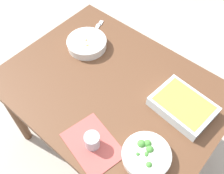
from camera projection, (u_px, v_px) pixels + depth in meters
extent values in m
plane|color=#B2A899|center=(112.00, 143.00, 2.02)|extent=(6.00, 6.00, 0.00)
cube|color=brown|center=(112.00, 89.00, 1.44)|extent=(1.20, 0.90, 0.04)
cylinder|color=brown|center=(15.00, 114.00, 1.77)|extent=(0.06, 0.06, 0.70)
cylinder|color=brown|center=(93.00, 51.00, 2.12)|extent=(0.06, 0.06, 0.70)
cylinder|color=brown|center=(213.00, 129.00, 1.71)|extent=(0.06, 0.06, 0.70)
cube|color=#B24C47|center=(93.00, 144.00, 1.22)|extent=(0.32, 0.25, 0.00)
cylinder|color=silver|center=(87.00, 44.00, 1.58)|extent=(0.24, 0.24, 0.05)
torus|color=silver|center=(87.00, 41.00, 1.57)|extent=(0.24, 0.24, 0.01)
cylinder|color=olive|center=(87.00, 43.00, 1.58)|extent=(0.19, 0.19, 0.03)
sphere|color=olive|center=(88.00, 46.00, 1.54)|extent=(0.02, 0.02, 0.02)
sphere|color=#C66633|center=(87.00, 41.00, 1.57)|extent=(0.02, 0.02, 0.02)
sphere|color=silver|center=(88.00, 41.00, 1.57)|extent=(0.02, 0.02, 0.02)
sphere|color=silver|center=(89.00, 47.00, 1.54)|extent=(0.02, 0.02, 0.02)
cylinder|color=silver|center=(146.00, 156.00, 1.17)|extent=(0.22, 0.22, 0.05)
torus|color=silver|center=(147.00, 154.00, 1.15)|extent=(0.22, 0.22, 0.01)
cylinder|color=#8CB272|center=(146.00, 156.00, 1.17)|extent=(0.18, 0.18, 0.02)
sphere|color=#478C38|center=(149.00, 165.00, 1.12)|extent=(0.03, 0.03, 0.03)
sphere|color=#478C38|center=(146.00, 154.00, 1.15)|extent=(0.02, 0.02, 0.02)
sphere|color=#478C38|center=(150.00, 149.00, 1.16)|extent=(0.04, 0.04, 0.04)
sphere|color=#478C38|center=(141.00, 144.00, 1.18)|extent=(0.04, 0.04, 0.04)
sphere|color=#3D7A33|center=(146.00, 155.00, 1.15)|extent=(0.02, 0.02, 0.02)
sphere|color=#478C38|center=(147.00, 144.00, 1.18)|extent=(0.04, 0.04, 0.04)
sphere|color=#3D7A33|center=(138.00, 155.00, 1.15)|extent=(0.02, 0.02, 0.02)
cube|color=silver|center=(183.00, 106.00, 1.32)|extent=(0.32, 0.25, 0.06)
cube|color=gold|center=(183.00, 105.00, 1.31)|extent=(0.28, 0.22, 0.04)
cylinder|color=#B2BCC6|center=(92.00, 141.00, 1.19)|extent=(0.07, 0.07, 0.08)
cylinder|color=black|center=(92.00, 142.00, 1.20)|extent=(0.06, 0.06, 0.05)
cube|color=silver|center=(95.00, 31.00, 1.69)|extent=(0.07, 0.13, 0.01)
ellipsoid|color=silver|center=(90.00, 39.00, 1.64)|extent=(0.04, 0.05, 0.01)
cube|color=silver|center=(96.00, 31.00, 1.69)|extent=(0.06, 0.13, 0.01)
cube|color=silver|center=(101.00, 23.00, 1.73)|extent=(0.04, 0.05, 0.01)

